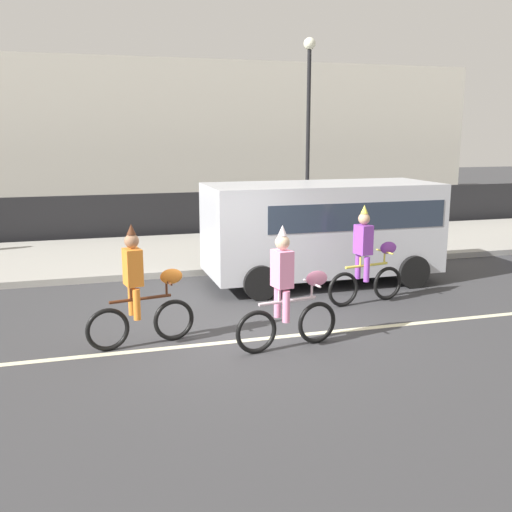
{
  "coord_description": "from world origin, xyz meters",
  "views": [
    {
      "loc": [
        -2.59,
        -9.24,
        3.26
      ],
      "look_at": [
        0.49,
        1.2,
        1.0
      ],
      "focal_mm": 42.0,
      "sensor_mm": 36.0,
      "label": 1
    }
  ],
  "objects_px": {
    "parade_cyclist_orange": "(141,293)",
    "parked_van_silver": "(325,225)",
    "parade_cyclist_pink": "(289,295)",
    "parade_cyclist_purple": "(367,261)",
    "street_lamp_post": "(309,108)"
  },
  "relations": [
    {
      "from": "parade_cyclist_purple",
      "to": "parade_cyclist_pink",
      "type": "bearing_deg",
      "value": -140.1
    },
    {
      "from": "parade_cyclist_pink",
      "to": "street_lamp_post",
      "type": "height_order",
      "value": "street_lamp_post"
    },
    {
      "from": "parade_cyclist_purple",
      "to": "street_lamp_post",
      "type": "distance_m",
      "value": 8.09
    },
    {
      "from": "parade_cyclist_purple",
      "to": "parked_van_silver",
      "type": "xyz_separation_m",
      "value": [
        -0.13,
        1.79,
        0.44
      ]
    },
    {
      "from": "parade_cyclist_pink",
      "to": "street_lamp_post",
      "type": "distance_m",
      "value": 10.45
    },
    {
      "from": "parade_cyclist_orange",
      "to": "parked_van_silver",
      "type": "xyz_separation_m",
      "value": [
        4.27,
        2.95,
        0.44
      ]
    },
    {
      "from": "parade_cyclist_orange",
      "to": "street_lamp_post",
      "type": "relative_size",
      "value": 0.33
    },
    {
      "from": "parade_cyclist_orange",
      "to": "parade_cyclist_purple",
      "type": "bearing_deg",
      "value": 14.67
    },
    {
      "from": "parade_cyclist_orange",
      "to": "parade_cyclist_pink",
      "type": "height_order",
      "value": "same"
    },
    {
      "from": "parked_van_silver",
      "to": "parade_cyclist_pink",
      "type": "bearing_deg",
      "value": -120.11
    },
    {
      "from": "parade_cyclist_pink",
      "to": "parked_van_silver",
      "type": "relative_size",
      "value": 0.38
    },
    {
      "from": "parade_cyclist_orange",
      "to": "parked_van_silver",
      "type": "relative_size",
      "value": 0.38
    },
    {
      "from": "parade_cyclist_pink",
      "to": "street_lamp_post",
      "type": "bearing_deg",
      "value": 67.22
    },
    {
      "from": "parade_cyclist_pink",
      "to": "parade_cyclist_purple",
      "type": "bearing_deg",
      "value": 39.9
    },
    {
      "from": "parade_cyclist_purple",
      "to": "parade_cyclist_orange",
      "type": "bearing_deg",
      "value": -165.33
    }
  ]
}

